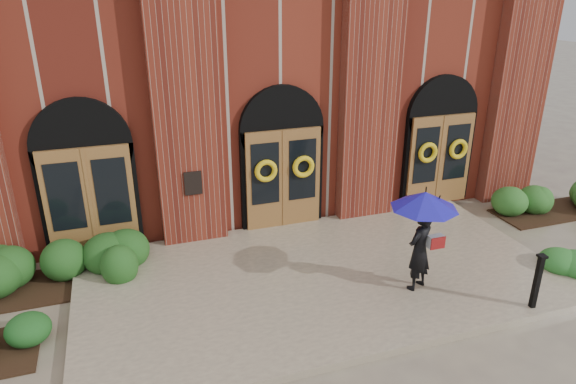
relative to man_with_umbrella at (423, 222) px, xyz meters
name	(u,v)px	position (x,y,z in m)	size (l,w,h in m)	color
ground	(324,283)	(-1.62, 0.94, -1.61)	(90.00, 90.00, 0.00)	gray
landing	(321,277)	(-1.62, 1.09, -1.54)	(10.00, 5.30, 0.15)	tan
church_building	(226,60)	(-1.62, 9.73, 1.89)	(16.20, 12.53, 7.00)	maroon
man_with_umbrella	(423,222)	(0.00, 0.00, 0.00)	(1.73, 1.73, 2.09)	black
metal_post	(537,280)	(1.73, -1.31, -0.87)	(0.16, 0.16, 1.12)	black
hedge_wall_left	(61,267)	(-6.82, 2.67, -1.20)	(3.22, 1.29, 0.83)	#1E4918
hedge_wall_right	(552,201)	(5.67, 2.29, -1.25)	(2.84, 1.14, 0.73)	#285C20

